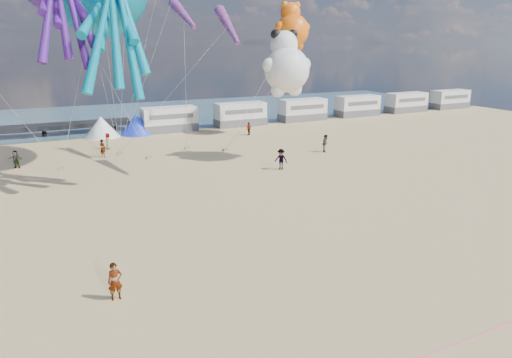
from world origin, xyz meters
name	(u,v)px	position (x,y,z in m)	size (l,w,h in m)	color
ground	(290,303)	(0.00, 0.00, 0.00)	(120.00, 120.00, 0.00)	tan
water	(102,117)	(0.00, 55.00, 0.02)	(120.00, 120.00, 0.00)	#3D6375
motorhome_0	(169,119)	(6.00, 40.00, 1.50)	(6.60, 2.50, 3.00)	silver
motorhome_1	(240,114)	(15.50, 40.00, 1.50)	(6.60, 2.50, 3.00)	silver
motorhome_2	(303,110)	(25.00, 40.00, 1.50)	(6.60, 2.50, 3.00)	silver
motorhome_3	(357,106)	(34.50, 40.00, 1.50)	(6.60, 2.50, 3.00)	silver
motorhome_4	(406,102)	(44.00, 40.00, 1.50)	(6.60, 2.50, 3.00)	silver
motorhome_5	(450,99)	(53.50, 40.00, 1.50)	(6.60, 2.50, 3.00)	silver
tent_white	(101,127)	(-2.00, 40.00, 1.20)	(4.00, 4.00, 2.40)	white
tent_blue	(136,124)	(2.00, 40.00, 1.20)	(4.00, 4.00, 2.40)	#1933CC
standing_person	(115,281)	(-6.47, 3.47, 0.84)	(0.61, 0.40, 1.68)	tan
beachgoer_0	(108,141)	(-2.31, 33.23, 0.83)	(0.60, 0.40, 1.65)	#7F6659
beachgoer_2	(281,159)	(9.82, 18.64, 0.90)	(0.88, 0.68, 1.80)	#7F6659
beachgoer_3	(249,129)	(13.79, 33.69, 0.76)	(0.98, 0.56, 1.52)	#7F6659
beachgoer_4	(16,159)	(-10.67, 29.04, 0.78)	(0.91, 0.38, 1.56)	#7F6659
beachgoer_5	(103,148)	(-3.29, 29.95, 0.86)	(1.60, 0.51, 1.72)	#7F6659
beachgoer_7	(326,143)	(17.05, 22.52, 0.87)	(0.85, 0.55, 1.74)	#7F6659
sandbag_a	(61,169)	(-7.22, 26.70, 0.11)	(0.50, 0.35, 0.22)	gray
sandbag_b	(149,157)	(0.53, 27.48, 0.11)	(0.50, 0.35, 0.22)	gray
sandbag_c	(226,150)	(8.22, 27.26, 0.11)	(0.50, 0.35, 0.22)	gray
sandbag_d	(187,148)	(4.98, 29.74, 0.11)	(0.50, 0.35, 0.22)	gray
sandbag_e	(120,154)	(-1.75, 30.01, 0.11)	(0.50, 0.35, 0.22)	gray
kite_panda	(287,70)	(11.98, 21.72, 8.16)	(4.89, 4.60, 6.90)	white
kite_teddy_orange	(293,31)	(18.33, 31.79, 11.75)	(4.42, 4.16, 6.25)	orange
windsock_mid	(184,15)	(4.14, 26.35, 12.81)	(1.00, 5.28, 5.28)	red
windsock_right	(228,26)	(5.66, 19.84, 11.71)	(0.90, 5.49, 5.49)	red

